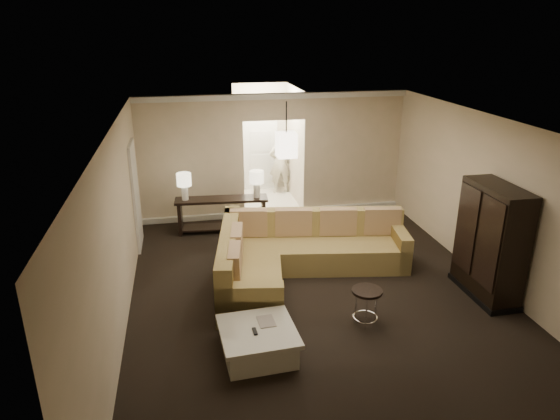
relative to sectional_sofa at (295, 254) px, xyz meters
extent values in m
plane|color=black|center=(0.20, -0.96, -0.40)|extent=(8.00, 8.00, 0.00)
cube|color=beige|center=(0.20, 3.04, 1.00)|extent=(6.00, 0.04, 2.80)
cube|color=beige|center=(0.20, -4.96, 1.00)|extent=(6.00, 0.04, 2.80)
cube|color=beige|center=(-2.80, -0.96, 1.00)|extent=(0.04, 8.00, 2.80)
cube|color=beige|center=(3.20, -0.96, 1.00)|extent=(0.04, 8.00, 2.80)
cube|color=white|center=(0.20, -0.96, 2.40)|extent=(6.00, 8.00, 0.02)
cube|color=silver|center=(0.20, 2.99, 2.33)|extent=(6.00, 0.10, 0.12)
cube|color=silver|center=(0.20, 2.99, -0.34)|extent=(6.00, 0.10, 0.12)
cube|color=white|center=(-2.77, 1.84, 0.65)|extent=(0.05, 0.90, 2.10)
cube|color=silver|center=(0.20, 4.04, -0.40)|extent=(1.40, 2.00, 0.01)
cube|color=beige|center=(-0.50, 4.04, 1.00)|extent=(0.04, 2.00, 2.80)
cube|color=beige|center=(0.90, 4.04, 1.00)|extent=(0.04, 2.00, 2.80)
cube|color=beige|center=(0.20, 5.04, 1.00)|extent=(1.40, 0.04, 2.80)
cube|color=white|center=(0.20, 5.01, 0.65)|extent=(0.90, 0.05, 2.10)
cube|color=brown|center=(0.45, 0.29, -0.16)|extent=(3.43, 1.51, 0.46)
cube|color=brown|center=(-0.90, -0.78, -0.16)|extent=(1.23, 1.68, 0.46)
cube|color=brown|center=(0.51, 0.65, 0.32)|extent=(3.31, 0.79, 0.51)
cube|color=brown|center=(-1.17, -0.17, 0.32)|extent=(0.68, 2.66, 0.51)
cube|color=brown|center=(1.97, 0.04, -0.05)|extent=(0.38, 1.02, 0.68)
cube|color=brown|center=(-1.00, -1.43, -0.05)|extent=(1.02, 0.38, 0.68)
cube|color=#946A4F|center=(-0.70, 0.79, 0.34)|extent=(0.70, 0.28, 0.51)
cube|color=#946A4F|center=(0.12, 0.66, 0.34)|extent=(0.70, 0.28, 0.51)
cube|color=#946A4F|center=(0.93, 0.53, 0.34)|extent=(0.70, 0.28, 0.51)
cube|color=#946A4F|center=(1.75, 0.39, 0.34)|extent=(0.70, 0.28, 0.51)
cube|color=#946A4F|center=(-1.02, -0.09, 0.34)|extent=(0.28, 0.68, 0.51)
cube|color=#946A4F|center=(-1.14, -0.85, 0.34)|extent=(0.28, 0.68, 0.51)
cube|color=beige|center=(-0.99, -2.14, -0.23)|extent=(0.95, 0.95, 0.34)
cube|color=beige|center=(-0.99, -2.14, -0.03)|extent=(1.05, 1.05, 0.06)
cube|color=black|center=(-1.04, -2.19, 0.01)|extent=(0.06, 0.16, 0.02)
cube|color=beige|center=(-0.85, -1.98, 0.01)|extent=(0.24, 0.31, 0.01)
cube|color=black|center=(-1.08, 2.24, 0.33)|extent=(1.97, 0.59, 0.05)
cube|color=black|center=(-1.96, 2.31, -0.04)|extent=(0.10, 0.40, 0.70)
cube|color=black|center=(-0.20, 2.17, -0.04)|extent=(0.10, 0.40, 0.70)
cube|color=black|center=(-1.08, 2.24, -0.29)|extent=(1.88, 0.54, 0.04)
cube|color=black|center=(2.90, -1.27, 0.54)|extent=(0.52, 1.25, 1.87)
cube|color=black|center=(2.64, -1.58, 0.67)|extent=(0.03, 0.55, 1.43)
cube|color=black|center=(2.64, -0.96, 0.67)|extent=(0.03, 0.55, 1.43)
cube|color=black|center=(2.90, -1.27, -0.35)|extent=(0.55, 1.30, 0.09)
cylinder|color=black|center=(0.69, -1.70, 0.14)|extent=(0.45, 0.45, 0.04)
torus|color=silver|center=(0.69, -1.70, -0.29)|extent=(0.37, 0.37, 0.02)
cylinder|color=silver|center=(0.86, -1.67, -0.13)|extent=(0.02, 0.02, 0.53)
cylinder|color=silver|center=(0.58, -1.57, -0.13)|extent=(0.02, 0.02, 0.53)
cylinder|color=silver|center=(0.63, -1.86, -0.13)|extent=(0.02, 0.02, 0.53)
cylinder|color=white|center=(-1.83, 2.30, 0.51)|extent=(0.14, 0.14, 0.31)
cylinder|color=#FFEFBF|center=(-1.83, 2.30, 0.79)|extent=(0.30, 0.30, 0.26)
cylinder|color=white|center=(-0.33, 2.19, 0.51)|extent=(0.14, 0.14, 0.31)
cylinder|color=#FFEFBF|center=(-0.33, 2.19, 0.79)|extent=(0.30, 0.30, 0.26)
cylinder|color=black|center=(0.20, 1.74, 2.10)|extent=(0.02, 0.02, 0.60)
cube|color=#FCE4C4|center=(0.20, 1.74, 1.55)|extent=(0.38, 0.38, 0.48)
imported|color=beige|center=(0.65, 4.64, 0.48)|extent=(0.66, 0.46, 1.76)
camera|label=1|loc=(-1.80, -7.72, 3.79)|focal=32.00mm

